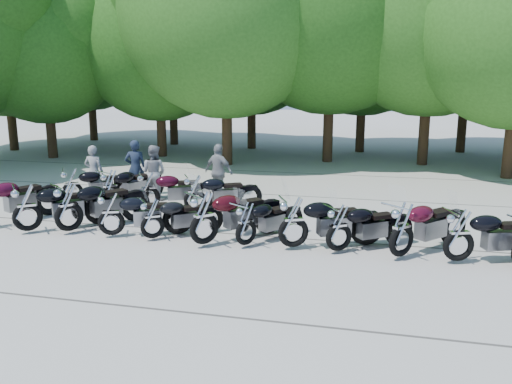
% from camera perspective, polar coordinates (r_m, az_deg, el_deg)
% --- Properties ---
extents(ground, '(90.00, 90.00, 0.00)m').
position_cam_1_polar(ground, '(11.99, -1.66, -6.67)').
color(ground, gray).
rests_on(ground, ground).
extents(tree_0, '(7.50, 7.50, 9.21)m').
position_cam_1_polar(tree_0, '(30.18, -25.01, 14.33)').
color(tree_0, '#3A2614').
rests_on(tree_0, ground).
extents(tree_1, '(6.97, 6.97, 8.55)m').
position_cam_1_polar(tree_1, '(26.78, -21.42, 14.15)').
color(tree_1, '#3A2614').
rests_on(tree_1, ground).
extents(tree_2, '(7.31, 7.31, 8.97)m').
position_cam_1_polar(tree_2, '(25.90, -10.27, 15.43)').
color(tree_2, '#3A2614').
rests_on(tree_2, ground).
extents(tree_3, '(8.70, 8.70, 10.67)m').
position_cam_1_polar(tree_3, '(23.23, -3.22, 18.45)').
color(tree_3, '#3A2614').
rests_on(tree_3, ground).
extents(tree_4, '(9.13, 9.13, 11.20)m').
position_cam_1_polar(tree_4, '(24.29, 7.97, 18.84)').
color(tree_4, '#3A2614').
rests_on(tree_4, ground).
extents(tree_5, '(9.04, 9.04, 11.10)m').
position_cam_1_polar(tree_5, '(24.33, 18.10, 18.21)').
color(tree_5, '#3A2614').
rests_on(tree_5, ground).
extents(tree_9, '(7.59, 7.59, 9.32)m').
position_cam_1_polar(tree_9, '(32.97, -17.28, 14.80)').
color(tree_9, '#3A2614').
rests_on(tree_9, ground).
extents(tree_10, '(7.78, 7.78, 9.55)m').
position_cam_1_polar(tree_10, '(30.12, -8.95, 15.72)').
color(tree_10, '#3A2614').
rests_on(tree_10, ground).
extents(tree_11, '(7.56, 7.56, 9.28)m').
position_cam_1_polar(tree_11, '(28.21, -0.48, 15.76)').
color(tree_11, '#3A2614').
rests_on(tree_11, ground).
extents(tree_12, '(7.88, 7.88, 9.67)m').
position_cam_1_polar(tree_12, '(27.48, 11.35, 16.08)').
color(tree_12, '#3A2614').
rests_on(tree_12, ground).
extents(tree_13, '(8.31, 8.31, 10.20)m').
position_cam_1_polar(tree_13, '(28.73, 21.64, 15.93)').
color(tree_13, '#3A2614').
rests_on(tree_13, ground).
extents(motorcycle_1, '(2.37, 2.18, 1.40)m').
position_cam_1_polar(motorcycle_1, '(14.50, -23.00, -1.40)').
color(motorcycle_1, black).
rests_on(motorcycle_1, ground).
extents(motorcycle_2, '(2.12, 2.50, 1.43)m').
position_cam_1_polar(motorcycle_2, '(14.12, -19.16, -1.37)').
color(motorcycle_2, black).
rests_on(motorcycle_2, ground).
extents(motorcycle_3, '(2.30, 1.50, 1.25)m').
position_cam_1_polar(motorcycle_3, '(13.50, -15.03, -2.12)').
color(motorcycle_3, black).
rests_on(motorcycle_3, ground).
extents(motorcycle_4, '(1.98, 1.75, 1.15)m').
position_cam_1_polar(motorcycle_4, '(13.06, -10.87, -2.64)').
color(motorcycle_4, black).
rests_on(motorcycle_4, ground).
extents(motorcycle_5, '(2.28, 2.46, 1.46)m').
position_cam_1_polar(motorcycle_5, '(12.38, -5.51, -2.57)').
color(motorcycle_5, '#33070C').
rests_on(motorcycle_5, ground).
extents(motorcycle_6, '(1.71, 2.10, 1.19)m').
position_cam_1_polar(motorcycle_6, '(12.34, -1.07, -3.22)').
color(motorcycle_6, black).
rests_on(motorcycle_6, ground).
extents(motorcycle_7, '(2.54, 1.71, 1.38)m').
position_cam_1_polar(motorcycle_7, '(12.16, 3.97, -3.01)').
color(motorcycle_7, black).
rests_on(motorcycle_7, ground).
extents(motorcycle_8, '(2.19, 1.83, 1.25)m').
position_cam_1_polar(motorcycle_8, '(12.05, 8.74, -3.60)').
color(motorcycle_8, black).
rests_on(motorcycle_8, ground).
extents(motorcycle_9, '(2.23, 2.36, 1.41)m').
position_cam_1_polar(motorcycle_9, '(11.93, 15.12, -3.67)').
color(motorcycle_9, '#3F0818').
rests_on(motorcycle_9, ground).
extents(motorcycle_10, '(2.46, 1.48, 1.33)m').
position_cam_1_polar(motorcycle_10, '(12.03, 20.63, -4.11)').
color(motorcycle_10, black).
rests_on(motorcycle_10, ground).
extents(motorcycle_13, '(2.22, 1.76, 1.25)m').
position_cam_1_polar(motorcycle_13, '(17.24, -18.82, 0.78)').
color(motorcycle_13, black).
rests_on(motorcycle_13, ground).
extents(motorcycle_14, '(1.62, 2.36, 1.29)m').
position_cam_1_polar(motorcycle_14, '(16.42, -15.08, 0.54)').
color(motorcycle_14, black).
rests_on(motorcycle_14, ground).
extents(motorcycle_15, '(2.36, 1.56, 1.29)m').
position_cam_1_polar(motorcycle_15, '(15.91, -11.26, 0.34)').
color(motorcycle_15, black).
rests_on(motorcycle_15, ground).
extents(motorcycle_16, '(2.28, 1.66, 1.26)m').
position_cam_1_polar(motorcycle_16, '(15.35, -6.46, 0.00)').
color(motorcycle_16, black).
rests_on(motorcycle_16, ground).
extents(rider_0, '(0.64, 0.43, 1.70)m').
position_cam_1_polar(rider_0, '(17.82, -16.68, 2.04)').
color(rider_0, gray).
rests_on(rider_0, ground).
extents(rider_1, '(0.92, 0.76, 1.72)m').
position_cam_1_polar(rider_1, '(17.24, -10.71, 2.05)').
color(rider_1, gray).
rests_on(rider_1, ground).
extents(rider_2, '(1.12, 0.76, 1.76)m').
position_cam_1_polar(rider_2, '(16.96, -3.94, 2.13)').
color(rider_2, gray).
rests_on(rider_2, ground).
extents(rider_3, '(0.77, 0.63, 1.83)m').
position_cam_1_polar(rider_3, '(17.77, -12.56, 2.46)').
color(rider_3, '#1C263A').
rests_on(rider_3, ground).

